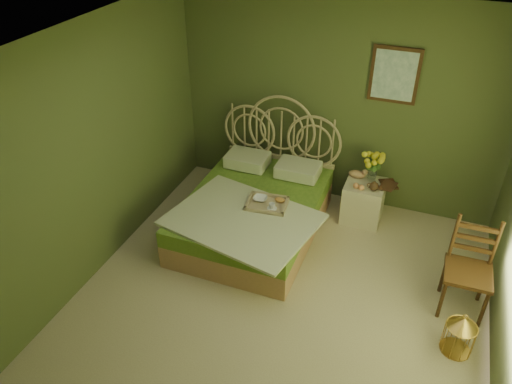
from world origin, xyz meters
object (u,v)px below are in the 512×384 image
at_px(bed, 255,209).
at_px(birdcage, 460,335).
at_px(chair, 471,261).
at_px(nightstand, 365,195).

bearing_deg(bed, birdcage, -23.42).
bearing_deg(birdcage, bed, 156.58).
bearing_deg(chair, birdcage, -91.18).
bearing_deg(chair, nightstand, 136.50).
relative_size(chair, birdcage, 2.39).
bearing_deg(birdcage, chair, 90.00).
distance_m(bed, birdcage, 2.58).
bearing_deg(chair, bed, 169.35).
xyz_separation_m(chair, birdcage, (0.00, -0.63, -0.35)).
xyz_separation_m(bed, birdcage, (2.36, -1.02, -0.09)).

